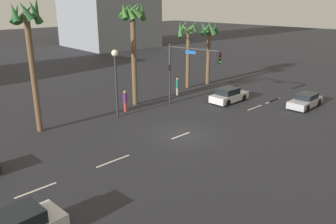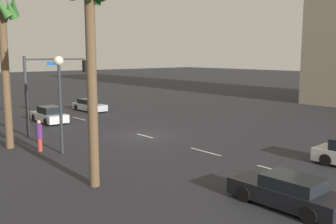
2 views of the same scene
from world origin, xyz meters
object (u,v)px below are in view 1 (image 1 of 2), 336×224
(car_0, at_px, (305,101))
(car_3, at_px, (229,95))
(palm_tree_2, at_px, (209,38))
(palm_tree_3, at_px, (187,38))
(streetlamp, at_px, (116,70))
(palm_tree_0, at_px, (29,36))
(pedestrian_0, at_px, (177,86))
(palm_tree_1, at_px, (133,30))
(pedestrian_1, at_px, (125,100))
(traffic_signal, at_px, (187,65))

(car_0, height_order, car_3, car_3)
(palm_tree_2, distance_m, palm_tree_3, 3.13)
(streetlamp, bearing_deg, car_0, -34.42)
(palm_tree_0, distance_m, palm_tree_3, 18.32)
(pedestrian_0, bearing_deg, car_3, -71.12)
(streetlamp, bearing_deg, palm_tree_2, 9.50)
(palm_tree_1, height_order, palm_tree_3, palm_tree_1)
(car_0, distance_m, pedestrian_0, 12.63)
(streetlamp, xyz_separation_m, palm_tree_2, (15.00, 2.51, 1.35))
(car_0, relative_size, pedestrian_0, 2.35)
(pedestrian_1, relative_size, palm_tree_3, 0.25)
(pedestrian_1, bearing_deg, car_3, -26.80)
(palm_tree_1, bearing_deg, palm_tree_3, 7.73)
(car_3, xyz_separation_m, palm_tree_1, (-7.13, 5.77, 6.38))
(pedestrian_0, distance_m, pedestrian_1, 7.39)
(pedestrian_0, bearing_deg, palm_tree_1, 175.12)
(palm_tree_1, bearing_deg, pedestrian_1, -150.89)
(car_3, height_order, streetlamp, streetlamp)
(car_3, xyz_separation_m, palm_tree_0, (-16.84, 5.27, 6.49))
(traffic_signal, relative_size, pedestrian_1, 2.99)
(palm_tree_2, bearing_deg, traffic_signal, -151.79)
(car_0, height_order, palm_tree_2, palm_tree_2)
(streetlamp, height_order, pedestrian_1, streetlamp)
(pedestrian_0, xyz_separation_m, palm_tree_1, (-5.31, 0.45, 6.04))
(car_0, bearing_deg, palm_tree_0, 151.37)
(car_0, relative_size, traffic_signal, 0.76)
(pedestrian_1, height_order, palm_tree_0, palm_tree_0)
(pedestrian_0, distance_m, palm_tree_3, 5.79)
(car_3, bearing_deg, traffic_signal, 158.58)
(pedestrian_1, bearing_deg, pedestrian_0, 5.31)
(streetlamp, bearing_deg, pedestrian_1, 28.60)
(car_0, height_order, palm_tree_0, palm_tree_0)
(streetlamp, height_order, palm_tree_0, palm_tree_0)
(palm_tree_3, bearing_deg, palm_tree_1, -172.27)
(car_0, bearing_deg, palm_tree_2, 87.16)
(palm_tree_2, bearing_deg, palm_tree_1, -177.01)
(palm_tree_0, bearing_deg, traffic_signal, -15.96)
(pedestrian_0, distance_m, palm_tree_1, 8.06)
(palm_tree_0, distance_m, palm_tree_2, 21.35)
(traffic_signal, xyz_separation_m, pedestrian_0, (2.50, 3.63, -2.96))
(traffic_signal, relative_size, streetlamp, 1.00)
(streetlamp, distance_m, palm_tree_2, 15.27)
(pedestrian_1, bearing_deg, traffic_signal, -31.19)
(streetlamp, distance_m, pedestrian_0, 9.40)
(palm_tree_0, height_order, palm_tree_1, palm_tree_0)
(car_3, bearing_deg, palm_tree_3, 79.06)
(streetlamp, relative_size, pedestrian_0, 3.11)
(car_3, xyz_separation_m, streetlamp, (-10.58, 3.87, 3.41))
(pedestrian_0, height_order, palm_tree_3, palm_tree_3)
(palm_tree_0, height_order, palm_tree_3, palm_tree_0)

